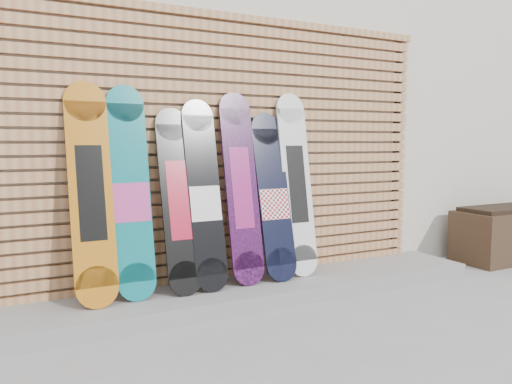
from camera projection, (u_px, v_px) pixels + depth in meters
ground at (284, 327)px, 3.39m from camera, size 80.00×80.00×0.00m
building at (183, 100)px, 6.53m from camera, size 12.00×5.00×3.60m
concrete_step at (224, 295)px, 3.92m from camera, size 4.60×0.70×0.12m
slat_wall at (209, 148)px, 4.06m from camera, size 4.26×0.08×2.29m
planter_box at (510, 233)px, 5.33m from camera, size 1.28×0.53×0.58m
snowboard_0 at (91, 193)px, 3.47m from camera, size 0.29×0.36×1.57m
snowboard_1 at (131, 193)px, 3.61m from camera, size 0.28×0.32×1.56m
snowboard_2 at (178, 200)px, 3.76m from camera, size 0.26×0.36×1.40m
snowboard_3 at (205, 195)px, 3.85m from camera, size 0.26×0.36×1.47m
snowboard_4 at (241, 188)px, 4.01m from camera, size 0.27×0.34×1.54m
snowboard_5 at (274, 197)px, 4.14m from camera, size 0.28×0.36×1.38m
snowboard_6 at (297, 184)px, 4.26m from camera, size 0.27×0.31×1.56m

